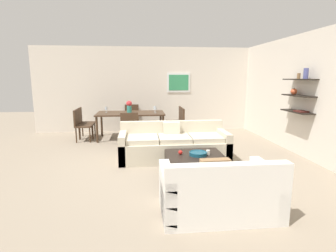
% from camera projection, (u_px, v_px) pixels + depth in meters
% --- Properties ---
extents(ground_plane, '(18.00, 18.00, 0.00)m').
position_uv_depth(ground_plane, '(169.00, 164.00, 5.44)').
color(ground_plane, gray).
extents(back_wall_unit, '(8.40, 0.09, 2.70)m').
position_uv_depth(back_wall_unit, '(167.00, 89.00, 8.67)').
color(back_wall_unit, silver).
rests_on(back_wall_unit, ground).
extents(right_wall_shelf_unit, '(0.34, 8.20, 2.70)m').
position_uv_depth(right_wall_shelf_unit, '(297.00, 95.00, 6.08)').
color(right_wall_shelf_unit, silver).
rests_on(right_wall_shelf_unit, ground).
extents(sofa_beige, '(2.30, 0.90, 0.78)m').
position_uv_depth(sofa_beige, '(174.00, 146.00, 5.72)').
color(sofa_beige, beige).
rests_on(sofa_beige, ground).
extents(loveseat_white, '(1.47, 0.90, 0.78)m').
position_uv_depth(loveseat_white, '(219.00, 192.00, 3.41)').
color(loveseat_white, white).
rests_on(loveseat_white, ground).
extents(coffee_table, '(1.01, 1.08, 0.38)m').
position_uv_depth(coffee_table, '(196.00, 167.00, 4.68)').
color(coffee_table, black).
rests_on(coffee_table, ground).
extents(decorative_bowl, '(0.32, 0.32, 0.06)m').
position_uv_depth(decorative_bowl, '(198.00, 153.00, 4.71)').
color(decorative_bowl, navy).
rests_on(decorative_bowl, coffee_table).
extents(candle_jar, '(0.07, 0.07, 0.09)m').
position_uv_depth(candle_jar, '(208.00, 152.00, 4.73)').
color(candle_jar, silver).
rests_on(candle_jar, coffee_table).
extents(apple_on_coffee_table, '(0.08, 0.08, 0.08)m').
position_uv_depth(apple_on_coffee_table, '(180.00, 152.00, 4.75)').
color(apple_on_coffee_table, red).
rests_on(apple_on_coffee_table, coffee_table).
extents(dining_table, '(1.91, 1.01, 0.75)m').
position_uv_depth(dining_table, '(131.00, 115.00, 7.59)').
color(dining_table, '#422D1E').
rests_on(dining_table, ground).
extents(dining_chair_right_far, '(0.44, 0.44, 0.88)m').
position_uv_depth(dining_chair_right_far, '(177.00, 119.00, 7.99)').
color(dining_chair_right_far, '#422D1E').
rests_on(dining_chair_right_far, ground).
extents(dining_chair_left_far, '(0.44, 0.44, 0.88)m').
position_uv_depth(dining_chair_left_far, '(84.00, 121.00, 7.71)').
color(dining_chair_left_far, '#422D1E').
rests_on(dining_chair_left_far, ground).
extents(dining_chair_head, '(0.44, 0.44, 0.88)m').
position_uv_depth(dining_chair_head, '(132.00, 117.00, 8.51)').
color(dining_chair_head, '#422D1E').
rests_on(dining_chair_head, ground).
extents(dining_chair_foot, '(0.44, 0.44, 0.88)m').
position_uv_depth(dining_chair_foot, '(130.00, 127.00, 6.73)').
color(dining_chair_foot, '#422D1E').
rests_on(dining_chair_foot, ground).
extents(dining_chair_left_near, '(0.44, 0.44, 0.88)m').
position_uv_depth(dining_chair_left_near, '(81.00, 123.00, 7.26)').
color(dining_chair_left_near, '#422D1E').
rests_on(dining_chair_left_near, ground).
extents(dining_chair_right_near, '(0.44, 0.44, 0.88)m').
position_uv_depth(dining_chair_right_near, '(179.00, 122.00, 7.54)').
color(dining_chair_right_near, '#422D1E').
rests_on(dining_chair_right_near, ground).
extents(wine_glass_right_far, '(0.07, 0.07, 0.17)m').
position_uv_depth(wine_glass_right_far, '(155.00, 108.00, 7.75)').
color(wine_glass_right_far, silver).
rests_on(wine_glass_right_far, dining_table).
extents(wine_glass_right_near, '(0.07, 0.07, 0.16)m').
position_uv_depth(wine_glass_right_near, '(155.00, 109.00, 7.51)').
color(wine_glass_right_near, silver).
rests_on(wine_glass_right_near, dining_table).
extents(wine_glass_left_far, '(0.07, 0.07, 0.17)m').
position_uv_depth(wine_glass_left_far, '(106.00, 108.00, 7.61)').
color(wine_glass_left_far, silver).
rests_on(wine_glass_left_far, dining_table).
extents(centerpiece_vase, '(0.16, 0.16, 0.34)m').
position_uv_depth(centerpiece_vase, '(129.00, 106.00, 7.58)').
color(centerpiece_vase, teal).
rests_on(centerpiece_vase, dining_table).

